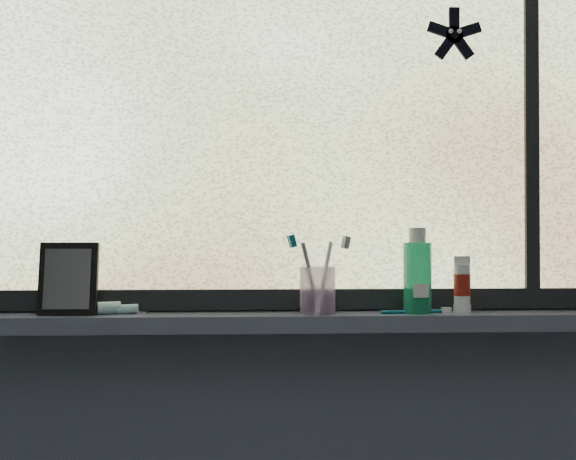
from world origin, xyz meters
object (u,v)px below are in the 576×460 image
at_px(vanity_mirror, 69,279).
at_px(cream_tube, 462,282).
at_px(toothbrush_cup, 318,290).
at_px(mouthwash_bottle, 417,270).

bearing_deg(vanity_mirror, cream_tube, 1.65).
bearing_deg(vanity_mirror, toothbrush_cup, 0.46).
bearing_deg(cream_tube, toothbrush_cup, -177.29).
xyz_separation_m(toothbrush_cup, mouthwash_bottle, (0.24, 0.00, 0.05)).
bearing_deg(cream_tube, mouthwash_bottle, -172.46).
bearing_deg(vanity_mirror, mouthwash_bottle, 0.71).
distance_m(vanity_mirror, cream_tube, 0.96).
relative_size(vanity_mirror, toothbrush_cup, 1.52).
height_order(vanity_mirror, toothbrush_cup, vanity_mirror).
distance_m(mouthwash_bottle, cream_tube, 0.12).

